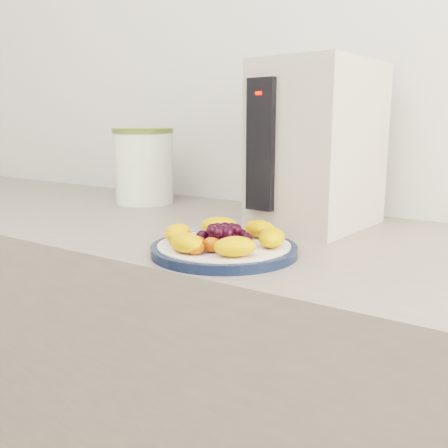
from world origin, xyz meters
The scene contains 11 objects.
wall_back centered at (0.00, 1.51, 1.30)m, with size 3.50×0.02×2.60m, color silver.
counter centered at (0.00, 1.20, 0.45)m, with size 3.50×0.60×0.90m, color gray.
cabinet_face centered at (0.00, 1.20, 0.42)m, with size 3.48×0.58×0.84m, color olive.
plate_rim centered at (0.10, 1.02, 0.91)m, with size 0.24×0.24×0.01m, color #101C35.
plate_face centered at (0.10, 1.02, 0.91)m, with size 0.21×0.21×0.02m, color white.
canister centered at (-0.36, 1.34, 0.99)m, with size 0.15×0.15×0.18m, color #4F7320.
canister_lid centered at (-0.36, 1.34, 1.09)m, with size 0.16×0.16×0.01m, color #616B2E.
appliance_body centered at (0.13, 1.32, 1.06)m, with size 0.19×0.26×0.33m, color #B9AD9F.
appliance_panel centered at (0.08, 1.19, 1.07)m, with size 0.06×0.02×0.24m, color black.
appliance_led centered at (0.07, 1.18, 1.16)m, with size 0.01×0.01×0.01m, color #FF0C05.
fruit_plate centered at (0.10, 1.02, 0.93)m, with size 0.20×0.20×0.03m.
Camera 1 is at (0.54, 0.38, 1.11)m, focal length 40.00 mm.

